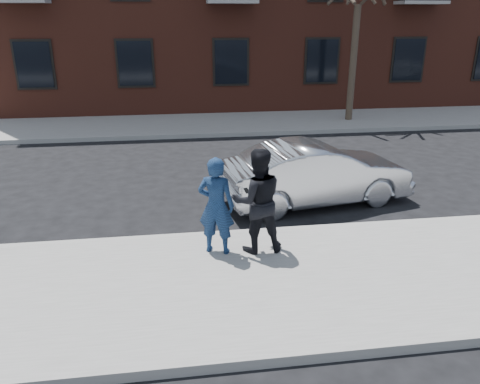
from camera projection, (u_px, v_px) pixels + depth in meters
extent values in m
plane|color=black|center=(322.00, 275.00, 7.64)|extent=(100.00, 100.00, 0.00)
cube|color=gray|center=(327.00, 279.00, 7.38)|extent=(50.00, 3.50, 0.15)
cube|color=#999691|center=(298.00, 231.00, 9.05)|extent=(50.00, 0.10, 0.15)
cube|color=gray|center=(234.00, 123.00, 18.03)|extent=(50.00, 3.50, 0.15)
cube|color=#999691|center=(241.00, 134.00, 16.36)|extent=(50.00, 0.10, 0.15)
cube|color=black|center=(34.00, 65.00, 17.86)|extent=(1.30, 0.06, 1.70)
cube|color=black|center=(322.00, 61.00, 19.35)|extent=(1.30, 0.06, 1.70)
cylinder|color=#3D3024|center=(353.00, 64.00, 17.62)|extent=(0.26, 0.26, 4.20)
imported|color=#B7BABF|center=(316.00, 173.00, 10.37)|extent=(4.38, 2.13, 1.38)
imported|color=navy|center=(216.00, 206.00, 7.81)|extent=(0.72, 0.59, 1.70)
cube|color=black|center=(216.00, 175.00, 7.85)|extent=(0.11, 0.14, 0.08)
imported|color=black|center=(257.00, 201.00, 7.85)|extent=(0.90, 0.72, 1.82)
cube|color=black|center=(247.00, 191.00, 7.95)|extent=(0.10, 0.15, 0.06)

